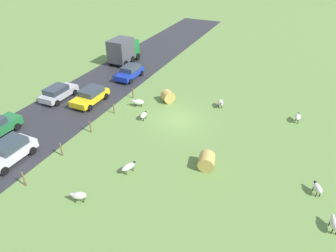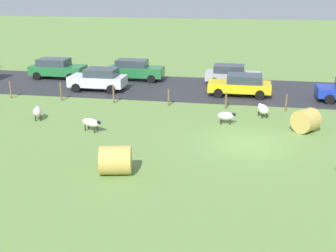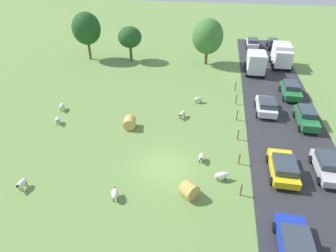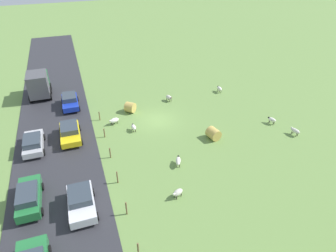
# 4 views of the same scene
# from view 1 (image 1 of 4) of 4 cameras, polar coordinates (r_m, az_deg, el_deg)

# --- Properties ---
(ground_plane) EXTENTS (160.00, 160.00, 0.00)m
(ground_plane) POSITION_cam_1_polar(r_m,az_deg,el_deg) (27.79, 2.13, 1.11)
(ground_plane) COLOR #6B8E47
(road_strip) EXTENTS (8.00, 80.00, 0.06)m
(road_strip) POSITION_cam_1_polar(r_m,az_deg,el_deg) (33.19, -16.26, 5.39)
(road_strip) COLOR #2D2D33
(road_strip) RESTS_ON ground_plane
(sheep_0) EXTENTS (0.83, 1.17, 0.78)m
(sheep_0) POSITION_cam_1_polar(r_m,az_deg,el_deg) (30.28, 10.24, 4.53)
(sheep_0) COLOR beige
(sheep_0) RESTS_ON ground_plane
(sheep_1) EXTENTS (0.84, 1.29, 0.71)m
(sheep_1) POSITION_cam_1_polar(r_m,az_deg,el_deg) (21.76, -7.75, -7.92)
(sheep_1) COLOR silver
(sheep_1) RESTS_ON ground_plane
(sheep_2) EXTENTS (1.11, 0.86, 0.74)m
(sheep_2) POSITION_cam_1_polar(r_m,az_deg,el_deg) (20.34, -17.09, -12.89)
(sheep_2) COLOR beige
(sheep_2) RESTS_ON ground_plane
(sheep_3) EXTENTS (0.68, 1.21, 0.77)m
(sheep_3) POSITION_cam_1_polar(r_m,az_deg,el_deg) (20.45, 29.84, -16.25)
(sheep_3) COLOR silver
(sheep_3) RESTS_ON ground_plane
(sheep_4) EXTENTS (1.27, 0.88, 0.76)m
(sheep_4) POSITION_cam_1_polar(r_m,az_deg,el_deg) (30.12, -5.87, 4.69)
(sheep_4) COLOR white
(sheep_4) RESTS_ON ground_plane
(sheep_5) EXTENTS (0.81, 1.07, 0.75)m
(sheep_5) POSITION_cam_1_polar(r_m,az_deg,el_deg) (22.33, 27.25, -10.73)
(sheep_5) COLOR silver
(sheep_5) RESTS_ON ground_plane
(sheep_6) EXTENTS (0.51, 1.12, 0.79)m
(sheep_6) POSITION_cam_1_polar(r_m,az_deg,el_deg) (29.88, 24.09, 1.65)
(sheep_6) COLOR silver
(sheep_6) RESTS_ON ground_plane
(sheep_7) EXTENTS (0.47, 1.03, 0.71)m
(sheep_7) POSITION_cam_1_polar(r_m,az_deg,el_deg) (27.78, -4.83, 2.14)
(sheep_7) COLOR silver
(sheep_7) RESTS_ON ground_plane
(hay_bale_0) EXTENTS (1.62, 1.64, 1.25)m
(hay_bale_0) POSITION_cam_1_polar(r_m,az_deg,el_deg) (30.78, -0.02, 5.82)
(hay_bale_0) COLOR tan
(hay_bale_0) RESTS_ON ground_plane
(hay_bale_1) EXTENTS (1.45, 1.52, 1.21)m
(hay_bale_1) POSITION_cam_1_polar(r_m,az_deg,el_deg) (22.08, 7.55, -6.81)
(hay_bale_1) COLOR tan
(hay_bale_1) RESTS_ON ground_plane
(fence_post_0) EXTENTS (0.12, 0.12, 1.09)m
(fence_post_0) POSITION_cam_1_polar(r_m,az_deg,el_deg) (31.87, -6.88, 6.40)
(fence_post_0) COLOR brown
(fence_post_0) RESTS_ON ground_plane
(fence_post_1) EXTENTS (0.12, 0.12, 1.05)m
(fence_post_1) POSITION_cam_1_polar(r_m,az_deg,el_deg) (29.17, -10.56, 3.37)
(fence_post_1) COLOR brown
(fence_post_1) RESTS_ON ground_plane
(fence_post_2) EXTENTS (0.12, 0.12, 1.12)m
(fence_post_2) POSITION_cam_1_polar(r_m,az_deg,el_deg) (26.68, -14.95, -0.16)
(fence_post_2) COLOR brown
(fence_post_2) RESTS_ON ground_plane
(fence_post_3) EXTENTS (0.12, 0.12, 1.23)m
(fence_post_3) POSITION_cam_1_polar(r_m,az_deg,el_deg) (24.48, -20.19, -4.32)
(fence_post_3) COLOR brown
(fence_post_3) RESTS_ON ground_plane
(fence_post_4) EXTENTS (0.12, 0.12, 1.25)m
(fence_post_4) POSITION_cam_1_polar(r_m,az_deg,el_deg) (22.71, -26.40, -9.25)
(fence_post_4) COLOR brown
(fence_post_4) RESTS_ON ground_plane
(truck_0) EXTENTS (2.73, 4.51, 3.37)m
(truck_0) POSITION_cam_1_polar(r_m,az_deg,el_deg) (41.47, -8.80, 14.51)
(truck_0) COLOR #197F33
(truck_0) RESTS_ON road_strip
(car_1) EXTENTS (2.19, 4.32, 1.48)m
(car_1) POSITION_cam_1_polar(r_m,az_deg,el_deg) (31.52, -14.97, 5.76)
(car_1) COLOR yellow
(car_1) RESTS_ON road_strip
(car_2) EXTENTS (2.03, 4.21, 1.48)m
(car_2) POSITION_cam_1_polar(r_m,az_deg,el_deg) (33.29, -20.72, 6.18)
(car_2) COLOR #B7B7BC
(car_2) RESTS_ON road_strip
(car_4) EXTENTS (2.08, 4.18, 1.50)m
(car_4) POSITION_cam_1_polar(r_m,az_deg,el_deg) (36.59, -7.52, 10.44)
(car_4) COLOR #1933B2
(car_4) RESTS_ON road_strip
(car_7) EXTENTS (2.18, 4.08, 1.60)m
(car_7) POSITION_cam_1_polar(r_m,az_deg,el_deg) (25.47, -28.75, -4.35)
(car_7) COLOR silver
(car_7) RESTS_ON road_strip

